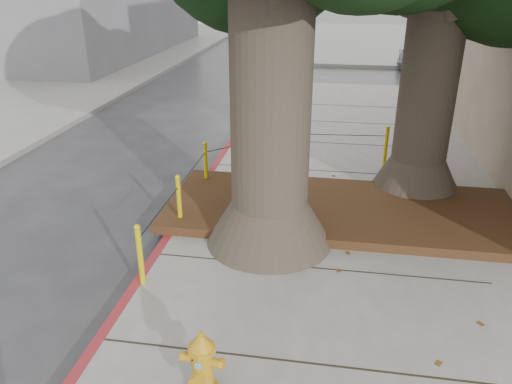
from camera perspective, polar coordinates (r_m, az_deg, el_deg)
ground at (r=6.14m, az=0.73°, el=-19.45°), size 140.00×140.00×0.00m
sidewalk_far at (r=35.07m, az=18.80°, el=16.00°), size 16.00×20.00×0.15m
curb_red at (r=8.48m, az=-10.20°, el=-5.68°), size 0.14×26.00×0.16m
planter_bed at (r=9.22m, az=9.96°, el=-2.04°), size 6.40×2.60×0.16m
bollard_ring at (r=9.60m, az=-0.43°, el=2.24°), size 3.79×5.39×0.95m
fire_hydrant at (r=5.44m, az=-6.17°, el=-18.93°), size 0.41×0.38×0.78m
car_silver at (r=24.93m, az=20.03°, el=14.27°), size 3.67×1.79×1.21m
car_dark at (r=26.69m, az=-16.62°, el=15.23°), size 1.87×4.16×1.18m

